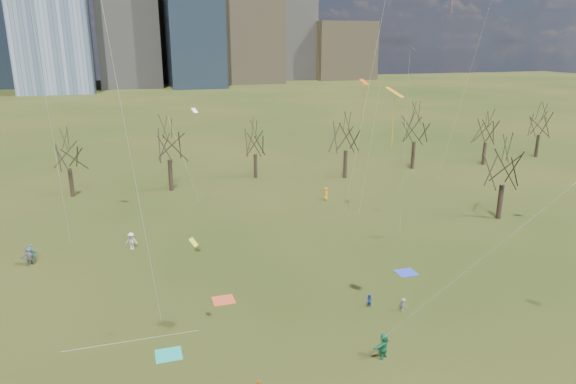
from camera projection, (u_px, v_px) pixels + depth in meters
name	position (u px, v px, depth m)	size (l,w,h in m)	color
ground	(346.00, 351.00, 32.00)	(500.00, 500.00, 0.00)	black
bare_tree_row	(227.00, 145.00, 64.29)	(113.04, 29.80, 9.50)	black
blanket_teal	(169.00, 355.00, 31.61)	(1.60, 1.50, 0.03)	teal
blanket_navy	(406.00, 273.00, 42.84)	(1.60, 1.50, 0.03)	#283BBE
blanket_crimson	(224.00, 300.00, 38.27)	(1.60, 1.50, 0.03)	#D04D29
person_3	(403.00, 305.00, 36.60)	(0.66, 0.38, 1.02)	slate
person_5	(383.00, 346.00, 31.10)	(1.55, 0.49, 1.67)	#1A764B
person_8	(369.00, 301.00, 37.06)	(0.51, 0.40, 1.06)	#224297
person_9	(131.00, 241.00, 47.47)	(1.06, 0.61, 1.64)	silver
person_11	(29.00, 255.00, 44.04)	(1.68, 0.54, 1.81)	slate
person_12	(326.00, 194.00, 62.20)	(0.79, 0.51, 1.61)	orange
person_13	(32.00, 252.00, 45.20)	(0.53, 0.35, 1.45)	#186C5C
kites_airborne	(356.00, 121.00, 39.50)	(65.65, 42.12, 29.35)	orange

